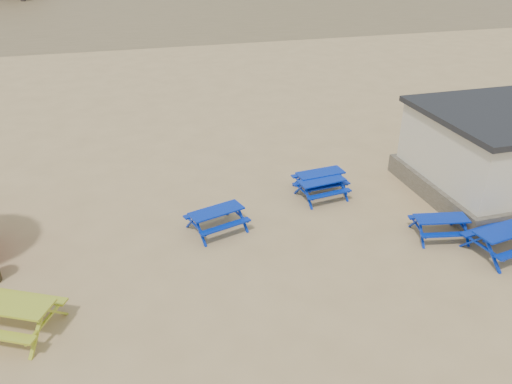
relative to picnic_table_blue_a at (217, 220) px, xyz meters
name	(u,v)px	position (x,y,z in m)	size (l,w,h in m)	color
ground	(252,244)	(0.88, -1.11, -0.37)	(400.00, 400.00, 0.00)	tan
wet_sand	(136,7)	(0.88, 53.89, -0.37)	(400.00, 400.00, 0.00)	olive
picnic_table_blue_a	(217,220)	(0.00, 0.00, 0.00)	(2.09, 1.86, 0.74)	#000195
picnic_table_blue_b	(321,189)	(4.14, 1.15, -0.01)	(1.87, 1.59, 0.72)	#000195
picnic_table_blue_c	(320,181)	(4.31, 1.71, 0.00)	(1.90, 1.59, 0.74)	#000195
picnic_table_blue_e	(440,227)	(6.78, -2.32, -0.02)	(1.89, 1.64, 0.70)	#000195
picnic_table_blue_f	(503,241)	(8.08, -3.63, 0.05)	(2.19, 1.87, 0.83)	#000195
picnic_table_yellow	(14,317)	(-5.71, -3.21, 0.05)	(2.55, 2.38, 0.85)	#ADA21E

